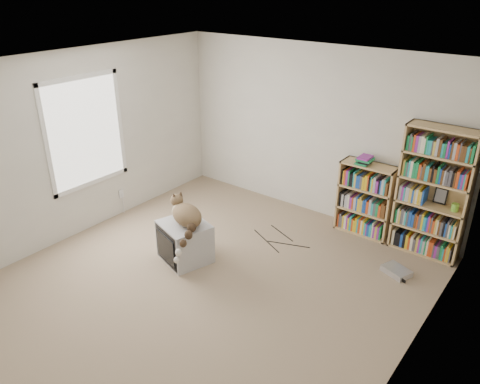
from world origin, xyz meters
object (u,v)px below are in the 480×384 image
Objects in this scene: cat at (186,220)px; bookcase_tall at (433,195)px; crt_tv at (185,241)px; dvd_player at (396,271)px; bookcase_short at (366,201)px.

bookcase_tall is at bearing 60.03° from cat.
cat is 3.10m from bookcase_tall.
crt_tv is at bearing -139.08° from bookcase_tall.
dvd_player is (-0.08, -0.72, -0.78)m from bookcase_tall.
cat is at bearing -137.48° from bookcase_tall.
dvd_player is (0.77, -0.72, -0.44)m from bookcase_short.
bookcase_short is at bearing -179.98° from bookcase_tall.
crt_tv is at bearing -126.37° from bookcase_short.
crt_tv is 2.55m from bookcase_short.
bookcase_tall is at bearing 0.02° from bookcase_short.
bookcase_tall is at bearing 58.35° from crt_tv.
bookcase_short is at bearing 71.06° from crt_tv.
crt_tv is 0.37m from cat.
dvd_player is at bearing -43.21° from bookcase_short.
cat reaches higher than dvd_player.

